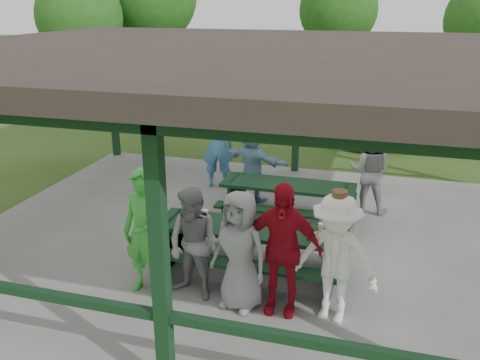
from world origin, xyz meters
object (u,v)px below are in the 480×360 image
(picnic_table_near, at_px, (250,243))
(spectator_blue, at_px, (217,146))
(contestant_green, at_px, (145,233))
(contestant_grey_mid, at_px, (240,251))
(spectator_grey, at_px, (370,171))
(pickup_truck, at_px, (420,122))
(contestant_white_fedora, at_px, (335,259))
(spectator_lblue, at_px, (252,162))
(contestant_grey_left, at_px, (194,245))
(picnic_table_far, at_px, (288,198))
(contestant_red, at_px, (281,249))
(farm_trailer, at_px, (200,98))

(picnic_table_near, bearing_deg, spectator_blue, 115.75)
(contestant_green, height_order, spectator_blue, spectator_blue)
(picnic_table_near, distance_m, contestant_green, 1.60)
(contestant_grey_mid, bearing_deg, spectator_grey, 85.15)
(pickup_truck, bearing_deg, contestant_grey_mid, 151.25)
(contestant_white_fedora, xyz_separation_m, spectator_lblue, (-2.05, 3.75, -0.06))
(contestant_grey_left, xyz_separation_m, contestant_grey_mid, (0.66, -0.05, 0.03))
(contestant_grey_mid, bearing_deg, spectator_lblue, 118.61)
(spectator_grey, bearing_deg, picnic_table_far, 38.71)
(picnic_table_near, bearing_deg, pickup_truck, 72.26)
(contestant_green, xyz_separation_m, spectator_grey, (2.84, 3.83, -0.09))
(contestant_green, relative_size, contestant_red, 1.01)
(pickup_truck, bearing_deg, contestant_red, 154.17)
(contestant_grey_mid, bearing_deg, picnic_table_near, 112.56)
(contestant_green, bearing_deg, pickup_truck, 75.84)
(picnic_table_near, xyz_separation_m, contestant_grey_left, (-0.56, -0.85, 0.31))
(contestant_red, relative_size, contestant_white_fedora, 1.02)
(spectator_blue, distance_m, spectator_grey, 3.29)
(contestant_white_fedora, bearing_deg, contestant_green, -168.37)
(spectator_blue, bearing_deg, contestant_white_fedora, 111.73)
(picnic_table_far, xyz_separation_m, contestant_red, (0.45, -2.84, 0.43))
(contestant_red, bearing_deg, spectator_blue, 118.10)
(contestant_red, height_order, spectator_lblue, contestant_red)
(contestant_green, bearing_deg, spectator_grey, 62.16)
(contestant_white_fedora, distance_m, farm_trailer, 12.58)
(contestant_white_fedora, bearing_deg, spectator_lblue, 129.13)
(picnic_table_far, height_order, contestant_grey_mid, contestant_grey_mid)
(contestant_white_fedora, height_order, spectator_grey, contestant_white_fedora)
(contestant_grey_mid, bearing_deg, farm_trailer, 129.10)
(pickup_truck, bearing_deg, spectator_blue, 126.53)
(picnic_table_near, relative_size, pickup_truck, 0.59)
(contestant_grey_mid, relative_size, spectator_lblue, 1.03)
(spectator_grey, bearing_deg, picnic_table_near, 66.74)
(picnic_table_far, xyz_separation_m, pickup_truck, (2.59, 6.67, 0.10))
(contestant_grey_left, distance_m, spectator_lblue, 3.75)
(contestant_white_fedora, bearing_deg, contestant_red, -170.43)
(picnic_table_near, height_order, contestant_white_fedora, contestant_white_fedora)
(picnic_table_far, distance_m, contestant_red, 2.90)
(contestant_grey_left, relative_size, farm_trailer, 0.38)
(contestant_grey_mid, height_order, pickup_truck, contestant_grey_mid)
(picnic_table_far, bearing_deg, farm_trailer, 120.03)
(spectator_grey, bearing_deg, spectator_blue, -3.94)
(spectator_blue, xyz_separation_m, farm_trailer, (-2.93, 6.81, -0.31))
(picnic_table_far, height_order, spectator_grey, spectator_grey)
(contestant_red, height_order, spectator_blue, spectator_blue)
(spectator_lblue, bearing_deg, farm_trailer, -40.45)
(contestant_white_fedora, height_order, pickup_truck, contestant_white_fedora)
(picnic_table_far, relative_size, contestant_red, 1.34)
(contestant_grey_left, bearing_deg, spectator_lblue, 107.85)
(contestant_white_fedora, bearing_deg, spectator_blue, 135.24)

